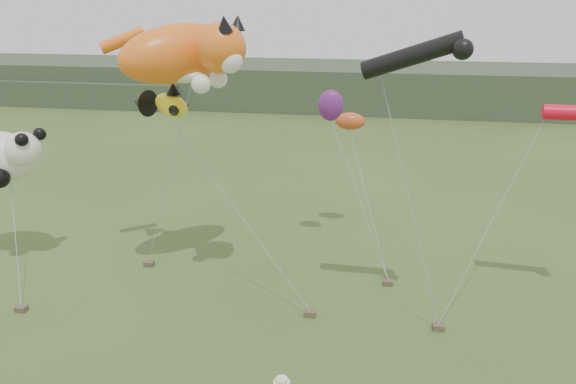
# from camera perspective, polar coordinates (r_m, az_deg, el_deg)

# --- Properties ---
(headland) EXTENTS (90.00, 13.00, 4.00)m
(headland) POSITION_cam_1_polar(r_m,az_deg,el_deg) (57.66, 4.71, 10.66)
(headland) COLOR #2D3D28
(headland) RESTS_ON ground
(sandbag_anchors) EXTENTS (14.40, 4.46, 0.19)m
(sandbag_anchors) POSITION_cam_1_polar(r_m,az_deg,el_deg) (20.39, -3.08, -10.62)
(sandbag_anchors) COLOR brown
(sandbag_anchors) RESTS_ON ground
(cat_kite) EXTENTS (5.93, 4.80, 2.62)m
(cat_kite) POSITION_cam_1_polar(r_m,az_deg,el_deg) (20.17, -10.22, 13.71)
(cat_kite) COLOR orange
(cat_kite) RESTS_ON ground
(fish_kite) EXTENTS (2.88, 1.87, 1.41)m
(fish_kite) POSITION_cam_1_polar(r_m,az_deg,el_deg) (22.30, -12.85, 8.78)
(fish_kite) COLOR yellow
(fish_kite) RESTS_ON ground
(tube_kites) EXTENTS (8.76, 3.13, 2.92)m
(tube_kites) POSITION_cam_1_polar(r_m,az_deg,el_deg) (18.53, 20.36, 10.66)
(tube_kites) COLOR black
(tube_kites) RESTS_ON ground
(panda_kite) EXTENTS (3.57, 2.31, 2.22)m
(panda_kite) POSITION_cam_1_polar(r_m,az_deg,el_deg) (24.72, -27.00, 3.25)
(panda_kite) COLOR white
(panda_kite) RESTS_ON ground
(misc_kites) EXTENTS (1.87, 2.34, 1.97)m
(misc_kites) POSITION_cam_1_polar(r_m,az_deg,el_deg) (23.88, 5.29, 8.01)
(misc_kites) COLOR #CB4D1F
(misc_kites) RESTS_ON ground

